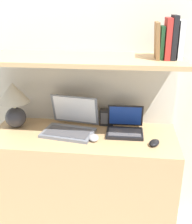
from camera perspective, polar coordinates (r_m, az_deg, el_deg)
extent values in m
cube|color=beige|center=(2.11, -1.49, 9.77)|extent=(6.00, 0.05, 2.40)
cube|color=tan|center=(2.14, -2.54, -14.00)|extent=(1.29, 0.52, 0.77)
cube|color=beige|center=(2.25, -1.52, -4.73)|extent=(1.29, 0.04, 1.27)
cube|color=tan|center=(1.85, -2.67, 10.70)|extent=(1.29, 0.46, 0.03)
ellipsoid|color=#2D2D33|center=(2.12, -15.99, -1.05)|extent=(0.15, 0.15, 0.15)
cylinder|color=tan|center=(2.09, -16.25, 1.40)|extent=(0.02, 0.02, 0.05)
cone|color=#B2AD99|center=(2.06, -16.51, 3.84)|extent=(0.22, 0.22, 0.14)
cube|color=slate|center=(1.96, -5.67, -4.22)|extent=(0.38, 0.28, 0.02)
cube|color=#47474C|center=(1.95, -5.78, -4.02)|extent=(0.33, 0.21, 0.00)
cube|color=slate|center=(2.04, -4.32, 0.50)|extent=(0.35, 0.12, 0.22)
cube|color=white|center=(2.03, -4.37, 0.49)|extent=(0.32, 0.10, 0.20)
cube|color=black|center=(1.95, 5.84, -4.32)|extent=(0.25, 0.19, 0.02)
cube|color=#47474C|center=(1.94, 5.85, -4.10)|extent=(0.22, 0.13, 0.00)
cube|color=black|center=(2.02, 5.97, -0.72)|extent=(0.25, 0.03, 0.16)
cube|color=navy|center=(2.01, 5.97, -0.75)|extent=(0.23, 0.03, 0.14)
ellipsoid|color=#99999E|center=(1.87, -0.46, -5.22)|extent=(0.08, 0.11, 0.03)
ellipsoid|color=black|center=(1.84, 11.77, -6.14)|extent=(0.09, 0.11, 0.03)
cube|color=black|center=(2.08, 2.15, -1.05)|extent=(0.10, 0.06, 0.12)
cube|color=#59595B|center=(2.05, 2.08, -1.36)|extent=(0.08, 0.00, 0.08)
cube|color=silver|center=(1.83, 16.71, 13.84)|extent=(0.03, 0.13, 0.23)
cube|color=black|center=(1.82, 15.47, 14.40)|extent=(0.03, 0.16, 0.26)
cube|color=#A82823|center=(1.82, 14.31, 14.27)|extent=(0.03, 0.17, 0.24)
cube|color=#2D7042|center=(1.81, 13.18, 13.59)|extent=(0.02, 0.13, 0.20)
cube|color=brown|center=(1.81, 12.29, 14.01)|extent=(0.03, 0.17, 0.22)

